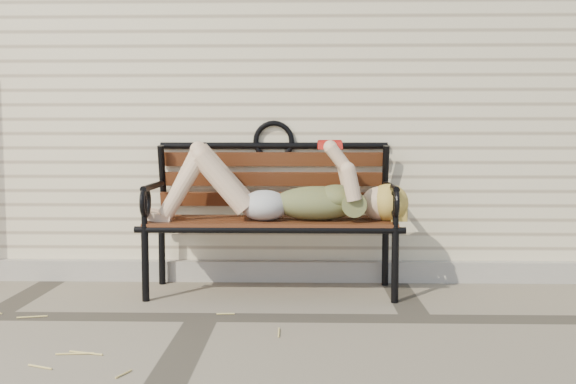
{
  "coord_description": "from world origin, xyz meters",
  "views": [
    {
      "loc": [
        0.59,
        -3.67,
        1.05
      ],
      "look_at": [
        0.49,
        0.44,
        0.7
      ],
      "focal_mm": 40.0,
      "sensor_mm": 36.0,
      "label": 1
    }
  ],
  "objects": [
    {
      "name": "ground",
      "position": [
        0.0,
        0.0,
        0.0
      ],
      "size": [
        80.0,
        80.0,
        0.0
      ],
      "primitive_type": "plane",
      "color": "#776C5C",
      "rests_on": "ground"
    },
    {
      "name": "house_wall",
      "position": [
        0.0,
        3.0,
        1.5
      ],
      "size": [
        8.0,
        4.0,
        3.0
      ],
      "primitive_type": "cube",
      "color": "beige",
      "rests_on": "ground"
    },
    {
      "name": "foundation_strip",
      "position": [
        0.0,
        0.97,
        0.07
      ],
      "size": [
        8.0,
        0.1,
        0.15
      ],
      "primitive_type": "cube",
      "color": "#AFA89E",
      "rests_on": "ground"
    },
    {
      "name": "garden_bench",
      "position": [
        0.37,
        0.73,
        0.66
      ],
      "size": [
        1.82,
        0.72,
        1.18
      ],
      "color": "black",
      "rests_on": "ground"
    },
    {
      "name": "reading_woman",
      "position": [
        0.39,
        0.58,
        0.7
      ],
      "size": [
        1.71,
        0.39,
        0.54
      ],
      "color": "#092F42",
      "rests_on": "ground"
    },
    {
      "name": "straw_scatter",
      "position": [
        -0.51,
        -0.54,
        0.01
      ],
      "size": [
        2.93,
        1.46,
        0.01
      ],
      "color": "#DFC76C",
      "rests_on": "ground"
    }
  ]
}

